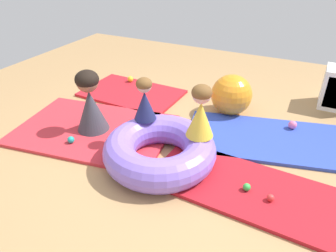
# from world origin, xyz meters

# --- Properties ---
(ground_plane) EXTENTS (8.00, 8.00, 0.00)m
(ground_plane) POSITION_xyz_m (0.00, 0.00, 0.00)
(ground_plane) COLOR tan
(gym_mat_near_left) EXTENTS (1.77, 0.90, 0.04)m
(gym_mat_near_left) POSITION_xyz_m (0.83, -0.11, 0.02)
(gym_mat_near_left) COLOR #B21923
(gym_mat_near_left) RESTS_ON ground
(gym_mat_front) EXTENTS (1.99, 1.36, 0.04)m
(gym_mat_front) POSITION_xyz_m (0.85, 0.84, 0.02)
(gym_mat_front) COLOR #2D47B7
(gym_mat_front) RESTS_ON ground
(gym_mat_far_left) EXTENTS (1.50, 0.99, 0.04)m
(gym_mat_far_left) POSITION_xyz_m (-1.25, 1.24, 0.02)
(gym_mat_far_left) COLOR red
(gym_mat_far_left) RESTS_ON ground
(gym_mat_center_rear) EXTENTS (2.04, 1.53, 0.04)m
(gym_mat_center_rear) POSITION_xyz_m (-1.10, 0.11, 0.02)
(gym_mat_center_rear) COLOR red
(gym_mat_center_rear) RESTS_ON ground
(inflatable_cushion) EXTENTS (1.18, 1.18, 0.34)m
(inflatable_cushion) POSITION_xyz_m (-0.07, -0.10, 0.17)
(inflatable_cushion) COLOR #8466E0
(inflatable_cushion) RESTS_ON ground
(child_in_yellow) EXTENTS (0.36, 0.36, 0.55)m
(child_in_yellow) POSITION_xyz_m (0.29, 0.10, 0.61)
(child_in_yellow) COLOR yellow
(child_in_yellow) RESTS_ON inflatable_cushion
(child_in_navy) EXTENTS (0.35, 0.35, 0.48)m
(child_in_navy) POSITION_xyz_m (-0.38, 0.16, 0.57)
(child_in_navy) COLOR navy
(child_in_navy) RESTS_ON inflatable_cushion
(adult_seated) EXTENTS (0.51, 0.51, 0.76)m
(adult_seated) POSITION_xyz_m (-1.10, 0.11, 0.41)
(adult_seated) COLOR #383842
(adult_seated) RESTS_ON gym_mat_center_rear
(play_ball_pink) EXTENTS (0.10, 0.10, 0.10)m
(play_ball_pink) POSITION_xyz_m (1.11, 1.19, 0.09)
(play_ball_pink) COLOR pink
(play_ball_pink) RESTS_ON gym_mat_front
(play_ball_red) EXTENTS (0.07, 0.07, 0.07)m
(play_ball_red) POSITION_xyz_m (1.10, -0.20, 0.07)
(play_ball_red) COLOR red
(play_ball_red) RESTS_ON gym_mat_near_left
(play_ball_teal) EXTENTS (0.08, 0.08, 0.08)m
(play_ball_teal) POSITION_xyz_m (-1.14, -0.26, 0.08)
(play_ball_teal) COLOR teal
(play_ball_teal) RESTS_ON gym_mat_center_rear
(play_ball_green) EXTENTS (0.07, 0.07, 0.07)m
(play_ball_green) POSITION_xyz_m (0.88, -0.16, 0.08)
(play_ball_green) COLOR green
(play_ball_green) RESTS_ON gym_mat_near_left
(play_ball_yellow) EXTENTS (0.09, 0.09, 0.09)m
(play_ball_yellow) POSITION_xyz_m (-1.48, 1.58, 0.09)
(play_ball_yellow) COLOR yellow
(play_ball_yellow) RESTS_ON gym_mat_far_left
(exercise_ball_large) EXTENTS (0.55, 0.55, 0.55)m
(exercise_ball_large) POSITION_xyz_m (0.28, 1.32, 0.27)
(exercise_ball_large) COLOR orange
(exercise_ball_large) RESTS_ON ground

